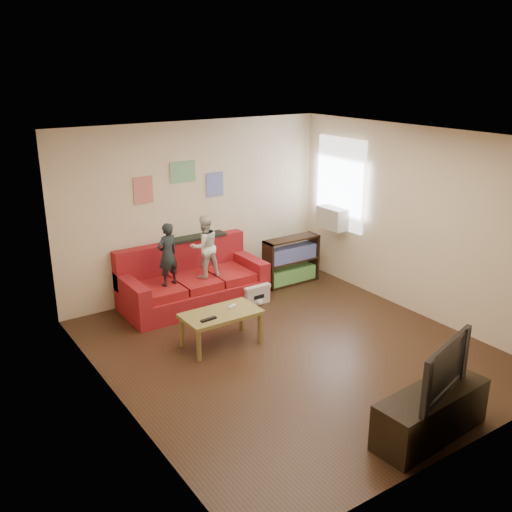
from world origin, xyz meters
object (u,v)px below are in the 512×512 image
bookshelf (291,263)px  file_box (253,293)px  child_a (168,254)px  television (436,366)px  coffee_table (221,317)px  child_b (205,247)px  sofa (192,283)px  tv_stand (431,414)px

bookshelf → file_box: (-0.97, -0.33, -0.20)m
child_a → television: child_a is taller
coffee_table → television: size_ratio=1.02×
child_b → file_box: child_b is taller
sofa → television: 4.29m
sofa → bookshelf: (1.78, -0.16, 0.03)m
bookshelf → coffee_table: bearing=-148.8°
file_box → television: (-0.40, -3.75, 0.62)m
sofa → file_box: (0.80, -0.49, -0.17)m
file_box → tv_stand: bearing=-96.1°
child_b → file_box: (0.66, -0.32, -0.78)m
coffee_table → tv_stand: (0.72, -2.81, -0.15)m
child_b → television: (0.26, -4.07, -0.16)m
file_box → tv_stand: (-0.40, -3.75, 0.09)m
coffee_table → tv_stand: size_ratio=0.78×
bookshelf → child_b: bearing=-179.6°
child_a → coffee_table: bearing=82.7°
child_a → television: 4.16m
sofa → bookshelf: 1.78m
television → bookshelf: bearing=55.1°
file_box → sofa: bearing=148.6°
sofa → bookshelf: size_ratio=2.20×
child_a → tv_stand: size_ratio=0.71×
coffee_table → television: (0.72, -2.81, 0.38)m
tv_stand → child_a: bearing=97.9°
child_b → coffee_table: (-0.47, -1.26, -0.54)m
television → file_box: bearing=67.6°
sofa → file_box: size_ratio=4.96×
child_a → coffee_table: (0.13, -1.26, -0.53)m
sofa → file_box: 0.96m
sofa → child_b: 0.65m
child_b → file_box: 1.06m
sofa → bookshelf: bearing=-5.2°
tv_stand → child_b: bearing=89.6°
child_a → bookshelf: child_a is taller
file_box → child_a: bearing=165.9°
sofa → tv_stand: size_ratio=1.66×
sofa → child_b: bearing=-49.6°
child_a → coffee_table: size_ratio=0.92×
child_b → coffee_table: 1.44m
child_b → sofa: bearing=-48.1°
child_b → coffee_table: bearing=71.1°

